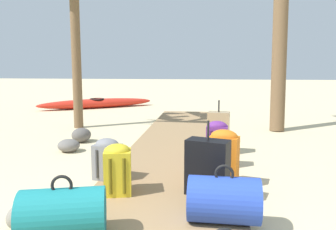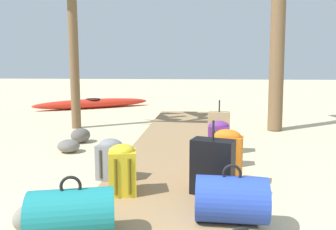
# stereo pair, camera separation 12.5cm
# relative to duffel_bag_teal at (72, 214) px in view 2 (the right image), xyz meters

# --- Properties ---
(ground_plane) EXTENTS (60.00, 60.00, 0.00)m
(ground_plane) POSITION_rel_duffel_bag_teal_xyz_m (0.65, 2.07, -0.28)
(ground_plane) COLOR beige
(boardwalk) EXTENTS (1.60, 8.65, 0.08)m
(boardwalk) POSITION_rel_duffel_bag_teal_xyz_m (0.65, 2.94, -0.24)
(boardwalk) COLOR #9E7A51
(boardwalk) RESTS_ON ground
(duffel_bag_teal) EXTENTS (0.72, 0.54, 0.50)m
(duffel_bag_teal) POSITION_rel_duffel_bag_teal_xyz_m (0.00, 0.00, 0.00)
(duffel_bag_teal) COLOR #197A7F
(duffel_bag_teal) RESTS_ON boardwalk
(duffel_bag_blue) EXTENTS (0.61, 0.41, 0.51)m
(duffel_bag_blue) POSITION_rel_duffel_bag_teal_xyz_m (1.24, 0.41, 0.00)
(duffel_bag_blue) COLOR #2847B7
(duffel_bag_blue) RESTS_ON boardwalk
(backpack_purple) EXTENTS (0.30, 0.24, 0.57)m
(backpack_purple) POSITION_rel_duffel_bag_teal_xyz_m (1.23, 2.22, 0.10)
(backpack_purple) COLOR #6B2D84
(backpack_purple) RESTS_ON boardwalk
(backpack_orange) EXTENTS (0.38, 0.29, 0.59)m
(backpack_orange) POSITION_rel_duffel_bag_teal_xyz_m (1.28, 1.49, 0.11)
(backpack_orange) COLOR orange
(backpack_orange) RESTS_ON boardwalk
(backpack_yellow) EXTENTS (0.32, 0.32, 0.53)m
(backpack_yellow) POSITION_rel_duffel_bag_teal_xyz_m (0.18, 0.93, 0.08)
(backpack_yellow) COLOR gold
(backpack_yellow) RESTS_ON boardwalk
(backpack_grey) EXTENTS (0.34, 0.29, 0.49)m
(backpack_grey) POSITION_rel_duffel_bag_teal_xyz_m (-0.06, 1.35, 0.06)
(backpack_grey) COLOR slate
(backpack_grey) RESTS_ON boardwalk
(suitcase_black) EXTENTS (0.48, 0.34, 0.77)m
(suitcase_black) POSITION_rel_duffel_bag_teal_xyz_m (1.10, 1.02, 0.09)
(suitcase_black) COLOR black
(suitcase_black) RESTS_ON boardwalk
(suitcase_tan) EXTENTS (0.36, 0.27, 0.78)m
(suitcase_tan) POSITION_rel_duffel_bag_teal_xyz_m (1.27, 2.96, 0.10)
(suitcase_tan) COLOR tan
(suitcase_tan) RESTS_ON boardwalk
(kayak) EXTENTS (3.56, 2.58, 0.32)m
(kayak) POSITION_rel_duffel_bag_teal_xyz_m (-2.57, 8.37, -0.12)
(kayak) COLOR red
(kayak) RESTS_ON ground
(rock_left_mid) EXTENTS (0.34, 0.37, 0.23)m
(rock_left_mid) POSITION_rel_duffel_bag_teal_xyz_m (-0.47, 0.25, -0.16)
(rock_left_mid) COLOR gray
(rock_left_mid) RESTS_ON ground
(rock_left_near) EXTENTS (0.39, 0.36, 0.21)m
(rock_left_near) POSITION_rel_duffel_bag_teal_xyz_m (-1.16, 2.78, -0.17)
(rock_left_near) COLOR slate
(rock_left_near) RESTS_ON ground
(rock_left_far) EXTENTS (0.40, 0.44, 0.26)m
(rock_left_far) POSITION_rel_duffel_bag_teal_xyz_m (-1.21, 3.48, -0.15)
(rock_left_far) COLOR #5B5651
(rock_left_far) RESTS_ON ground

